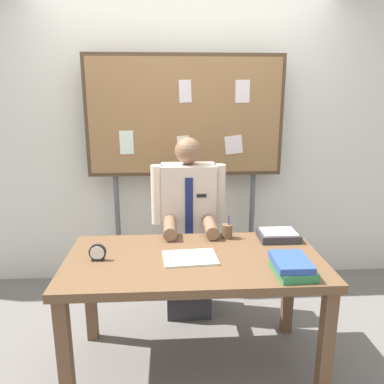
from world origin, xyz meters
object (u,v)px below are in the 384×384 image
object	(u,v)px
bulletin_board	(185,120)
open_notebook	(190,258)
book_stack	(292,266)
pen_holder	(227,231)
paper_tray	(278,235)
desk	(194,272)
desk_clock	(98,253)
person	(188,235)

from	to	relation	value
bulletin_board	open_notebook	distance (m)	1.35
book_stack	pen_holder	xyz separation A→B (m)	(-0.27, 0.54, 0.01)
book_stack	paper_tray	world-z (taller)	book_stack
open_notebook	paper_tray	world-z (taller)	paper_tray
desk	desk_clock	xyz separation A→B (m)	(-0.56, -0.01, 0.14)
pen_holder	person	bearing A→B (deg)	125.13
open_notebook	pen_holder	distance (m)	0.42
desk	person	distance (m)	0.64
desk	desk_clock	bearing A→B (deg)	-179.34
desk	bulletin_board	size ratio (longest dim) A/B	0.75
book_stack	desk_clock	world-z (taller)	desk_clock
pen_holder	desk_clock	bearing A→B (deg)	-159.32
book_stack	desk_clock	bearing A→B (deg)	167.52
person	pen_holder	distance (m)	0.45
desk	paper_tray	bearing A→B (deg)	23.65
desk_clock	paper_tray	bearing A→B (deg)	12.85
desk	open_notebook	size ratio (longest dim) A/B	4.87
desk	person	xyz separation A→B (m)	(0.00, 0.64, -0.01)
open_notebook	paper_tray	size ratio (longest dim) A/B	1.20
bulletin_board	person	bearing A→B (deg)	-90.02
book_stack	person	bearing A→B (deg)	120.03
desk	desk_clock	world-z (taller)	desk_clock
desk_clock	pen_holder	distance (m)	0.86
book_stack	paper_tray	distance (m)	0.50
desk	person	size ratio (longest dim) A/B	1.09
desk_clock	pen_holder	size ratio (longest dim) A/B	0.62
person	book_stack	distance (m)	1.03
pen_holder	paper_tray	world-z (taller)	pen_holder
bulletin_board	desk_clock	xyz separation A→B (m)	(-0.56, -1.13, -0.69)
person	pen_holder	world-z (taller)	person
desk	open_notebook	bearing A→B (deg)	-141.18
desk	pen_holder	xyz separation A→B (m)	(0.24, 0.30, 0.14)
paper_tray	person	bearing A→B (deg)	146.28
desk_clock	pen_holder	xyz separation A→B (m)	(0.80, 0.30, 0.00)
paper_tray	book_stack	bearing A→B (deg)	-97.78
bulletin_board	paper_tray	size ratio (longest dim) A/B	7.75
desk	pen_holder	distance (m)	0.41
person	desk_clock	world-z (taller)	person
pen_holder	bulletin_board	bearing A→B (deg)	106.38
bulletin_board	open_notebook	bearing A→B (deg)	-91.26
desk	paper_tray	xyz separation A→B (m)	(0.58, 0.25, 0.12)
book_stack	desk_clock	distance (m)	1.10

